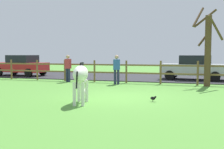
{
  "coord_description": "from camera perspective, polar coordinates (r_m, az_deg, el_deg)",
  "views": [
    {
      "loc": [
        2.79,
        -10.21,
        1.71
      ],
      "look_at": [
        -0.55,
        0.62,
        0.83
      ],
      "focal_mm": 42.97,
      "sensor_mm": 36.0,
      "label": 1
    }
  ],
  "objects": [
    {
      "name": "bare_tree",
      "position": [
        14.92,
        19.66,
        5.56
      ],
      "size": [
        1.58,
        1.57,
        4.23
      ],
      "color": "#513A23",
      "rests_on": "ground_plane"
    },
    {
      "name": "visitor_right_of_tree",
      "position": [
        14.92,
        0.99,
        1.35
      ],
      "size": [
        0.39,
        0.28,
        1.64
      ],
      "color": "#232847",
      "rests_on": "ground_plane"
    },
    {
      "name": "parked_car_red",
      "position": [
        21.51,
        -18.71,
        1.89
      ],
      "size": [
        4.11,
        2.11,
        1.56
      ],
      "color": "red",
      "rests_on": "parking_asphalt"
    },
    {
      "name": "ground_plane",
      "position": [
        10.72,
        1.84,
        -4.75
      ],
      "size": [
        60.0,
        60.0,
        0.0
      ],
      "primitive_type": "plane",
      "color": "#549338"
    },
    {
      "name": "visitor_left_of_tree",
      "position": [
        16.42,
        -9.36,
        1.57
      ],
      "size": [
        0.41,
        0.31,
        1.64
      ],
      "color": "#232847",
      "rests_on": "ground_plane"
    },
    {
      "name": "parking_asphalt",
      "position": [
        19.78,
        8.98,
        -0.51
      ],
      "size": [
        28.0,
        7.4,
        0.05
      ],
      "primitive_type": "cube",
      "color": "#2D2D33",
      "rests_on": "ground_plane"
    },
    {
      "name": "parked_car_silver",
      "position": [
        17.99,
        16.98,
        1.48
      ],
      "size": [
        4.12,
        2.13,
        1.56
      ],
      "color": "#B7BABF",
      "rests_on": "parking_asphalt"
    },
    {
      "name": "paddock_fence",
      "position": [
        15.49,
        6.65,
        0.85
      ],
      "size": [
        22.06,
        0.11,
        1.32
      ],
      "color": "brown",
      "rests_on": "ground_plane"
    },
    {
      "name": "zebra",
      "position": [
        9.25,
        -6.59,
        -0.45
      ],
      "size": [
        0.75,
        1.91,
        1.41
      ],
      "color": "white",
      "rests_on": "ground_plane"
    },
    {
      "name": "crow_on_grass",
      "position": [
        9.73,
        8.76,
        -4.98
      ],
      "size": [
        0.22,
        0.1,
        0.2
      ],
      "color": "black",
      "rests_on": "ground_plane"
    }
  ]
}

